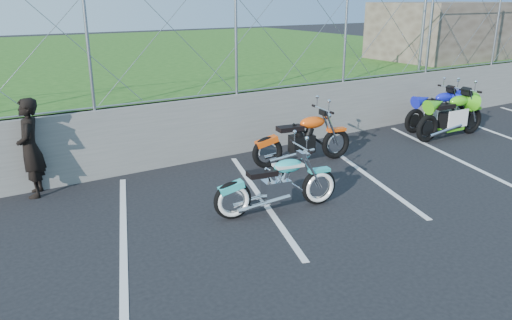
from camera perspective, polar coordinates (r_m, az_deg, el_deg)
ground at (r=7.78m, az=4.62°, el=-6.74°), size 90.00×90.00×0.00m
retaining_wall at (r=10.40m, az=-6.95°, el=3.44°), size 30.00×0.22×1.30m
grass_field at (r=19.75m, az=-19.87°, el=9.47°), size 30.00×20.00×1.30m
stone_building at (r=18.53m, az=21.27°, el=13.66°), size 5.00×3.00×1.80m
chain_link_fence at (r=10.11m, az=-7.31°, el=12.52°), size 28.00×0.03×2.00m
sign_pole at (r=14.92m, az=18.67°, el=15.45°), size 0.08×0.08×3.00m
parking_lines at (r=9.19m, az=6.87°, el=-2.79°), size 18.29×4.31×0.01m
cruiser_turquoise at (r=7.89m, az=2.60°, el=-3.01°), size 2.10×0.66×1.05m
naked_orange at (r=10.21m, az=5.51°, el=2.20°), size 2.22×0.75×1.11m
sportbike_green at (r=12.94m, az=21.46°, el=4.54°), size 2.24×0.80×1.16m
sportbike_blue at (r=13.66m, az=20.01°, el=5.20°), size 2.08×0.74×1.08m
person_standing at (r=9.19m, az=-24.39°, el=1.25°), size 0.55×0.70×1.70m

